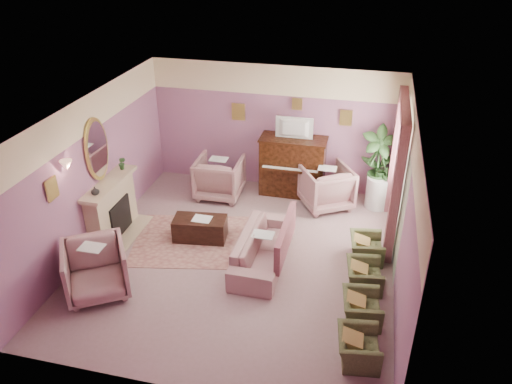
% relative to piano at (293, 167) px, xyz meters
% --- Properties ---
extents(floor, '(5.50, 6.00, 0.01)m').
position_rel_piano_xyz_m(floor, '(-0.50, -2.68, -0.65)').
color(floor, gray).
rests_on(floor, ground).
extents(ceiling, '(5.50, 6.00, 0.01)m').
position_rel_piano_xyz_m(ceiling, '(-0.50, -2.68, 2.15)').
color(ceiling, white).
rests_on(ceiling, wall_back).
extents(wall_back, '(5.50, 0.02, 2.80)m').
position_rel_piano_xyz_m(wall_back, '(-0.50, 0.32, 0.75)').
color(wall_back, slate).
rests_on(wall_back, floor).
extents(wall_front, '(5.50, 0.02, 2.80)m').
position_rel_piano_xyz_m(wall_front, '(-0.50, -5.68, 0.75)').
color(wall_front, slate).
rests_on(wall_front, floor).
extents(wall_left, '(0.02, 6.00, 2.80)m').
position_rel_piano_xyz_m(wall_left, '(-3.25, -2.68, 0.75)').
color(wall_left, slate).
rests_on(wall_left, floor).
extents(wall_right, '(0.02, 6.00, 2.80)m').
position_rel_piano_xyz_m(wall_right, '(2.25, -2.68, 0.75)').
color(wall_right, slate).
rests_on(wall_right, floor).
extents(picture_rail_band, '(5.50, 0.01, 0.65)m').
position_rel_piano_xyz_m(picture_rail_band, '(-0.50, 0.31, 1.82)').
color(picture_rail_band, '#FEEBBF').
rests_on(picture_rail_band, wall_back).
extents(stripe_panel, '(0.01, 3.00, 2.15)m').
position_rel_piano_xyz_m(stripe_panel, '(2.23, -1.38, 0.42)').
color(stripe_panel, '#B0BFA0').
rests_on(stripe_panel, wall_right).
extents(fireplace_surround, '(0.30, 1.40, 1.10)m').
position_rel_piano_xyz_m(fireplace_surround, '(-3.09, -2.48, -0.10)').
color(fireplace_surround, tan).
rests_on(fireplace_surround, floor).
extents(fireplace_inset, '(0.18, 0.72, 0.68)m').
position_rel_piano_xyz_m(fireplace_inset, '(-2.99, -2.48, -0.25)').
color(fireplace_inset, black).
rests_on(fireplace_inset, floor).
extents(fire_ember, '(0.06, 0.54, 0.10)m').
position_rel_piano_xyz_m(fire_ember, '(-2.95, -2.48, -0.43)').
color(fire_ember, orange).
rests_on(fire_ember, floor).
extents(mantel_shelf, '(0.40, 1.55, 0.07)m').
position_rel_piano_xyz_m(mantel_shelf, '(-3.06, -2.48, 0.47)').
color(mantel_shelf, tan).
rests_on(mantel_shelf, fireplace_surround).
extents(hearth, '(0.55, 1.50, 0.02)m').
position_rel_piano_xyz_m(hearth, '(-2.89, -2.48, -0.64)').
color(hearth, tan).
rests_on(hearth, floor).
extents(mirror_frame, '(0.04, 0.72, 1.20)m').
position_rel_piano_xyz_m(mirror_frame, '(-3.20, -2.48, 1.15)').
color(mirror_frame, '#D8C65D').
rests_on(mirror_frame, wall_left).
extents(mirror_glass, '(0.01, 0.60, 1.06)m').
position_rel_piano_xyz_m(mirror_glass, '(-3.17, -2.48, 1.15)').
color(mirror_glass, silver).
rests_on(mirror_glass, wall_left).
extents(sconce_shade, '(0.20, 0.20, 0.16)m').
position_rel_piano_xyz_m(sconce_shade, '(-3.12, -3.53, 1.33)').
color(sconce_shade, '#F2AD8C').
rests_on(sconce_shade, wall_left).
extents(piano, '(1.40, 0.60, 1.30)m').
position_rel_piano_xyz_m(piano, '(0.00, 0.00, 0.00)').
color(piano, black).
rests_on(piano, floor).
extents(piano_keyshelf, '(1.30, 0.12, 0.06)m').
position_rel_piano_xyz_m(piano_keyshelf, '(-0.00, -0.35, 0.07)').
color(piano_keyshelf, black).
rests_on(piano_keyshelf, piano).
extents(piano_keys, '(1.20, 0.08, 0.02)m').
position_rel_piano_xyz_m(piano_keys, '(0.00, -0.35, 0.11)').
color(piano_keys, white).
rests_on(piano_keys, piano).
extents(piano_top, '(1.45, 0.65, 0.04)m').
position_rel_piano_xyz_m(piano_top, '(0.00, 0.00, 0.66)').
color(piano_top, black).
rests_on(piano_top, piano).
extents(television, '(0.80, 0.12, 0.48)m').
position_rel_piano_xyz_m(television, '(0.00, -0.05, 0.95)').
color(television, black).
rests_on(television, piano).
extents(print_back_left, '(0.30, 0.03, 0.38)m').
position_rel_piano_xyz_m(print_back_left, '(-1.30, 0.28, 1.07)').
color(print_back_left, '#D8C65D').
rests_on(print_back_left, wall_back).
extents(print_back_right, '(0.26, 0.03, 0.34)m').
position_rel_piano_xyz_m(print_back_right, '(1.05, 0.28, 1.13)').
color(print_back_right, '#D8C65D').
rests_on(print_back_right, wall_back).
extents(print_back_mid, '(0.22, 0.03, 0.26)m').
position_rel_piano_xyz_m(print_back_mid, '(0.00, 0.28, 1.35)').
color(print_back_mid, '#D8C65D').
rests_on(print_back_mid, wall_back).
extents(print_left_wall, '(0.03, 0.28, 0.36)m').
position_rel_piano_xyz_m(print_left_wall, '(-3.21, -3.88, 1.07)').
color(print_left_wall, '#D8C65D').
rests_on(print_left_wall, wall_left).
extents(window_blind, '(0.03, 1.40, 1.80)m').
position_rel_piano_xyz_m(window_blind, '(2.20, -1.13, 1.05)').
color(window_blind, beige).
rests_on(window_blind, wall_right).
extents(curtain_left, '(0.16, 0.34, 2.60)m').
position_rel_piano_xyz_m(curtain_left, '(2.12, -2.05, 0.65)').
color(curtain_left, '#8B4853').
rests_on(curtain_left, floor).
extents(curtain_right, '(0.16, 0.34, 2.60)m').
position_rel_piano_xyz_m(curtain_right, '(2.12, -0.21, 0.65)').
color(curtain_right, '#8B4853').
rests_on(curtain_right, floor).
extents(pelmet, '(0.16, 2.20, 0.16)m').
position_rel_piano_xyz_m(pelmet, '(2.12, -1.13, 1.91)').
color(pelmet, '#8B4853').
rests_on(pelmet, wall_right).
extents(mantel_plant, '(0.16, 0.16, 0.28)m').
position_rel_piano_xyz_m(mantel_plant, '(-3.05, -1.93, 0.64)').
color(mantel_plant, '#284E23').
rests_on(mantel_plant, mantel_shelf).
extents(mantel_vase, '(0.16, 0.16, 0.16)m').
position_rel_piano_xyz_m(mantel_vase, '(-3.05, -2.98, 0.58)').
color(mantel_vase, '#FEEBBF').
rests_on(mantel_vase, mantel_shelf).
extents(area_rug, '(2.81, 2.26, 0.01)m').
position_rel_piano_xyz_m(area_rug, '(-1.38, -2.32, -0.64)').
color(area_rug, '#A06A62').
rests_on(area_rug, floor).
extents(coffee_table, '(1.06, 0.62, 0.45)m').
position_rel_piano_xyz_m(coffee_table, '(-1.40, -2.25, -0.43)').
color(coffee_table, black).
rests_on(coffee_table, floor).
extents(table_paper, '(0.35, 0.28, 0.01)m').
position_rel_piano_xyz_m(table_paper, '(-1.35, -2.25, -0.20)').
color(table_paper, white).
rests_on(table_paper, coffee_table).
extents(sofa, '(0.68, 2.03, 0.82)m').
position_rel_piano_xyz_m(sofa, '(-0.06, -2.69, -0.24)').
color(sofa, '#A77B7C').
rests_on(sofa, floor).
extents(sofa_throw, '(0.10, 1.54, 0.57)m').
position_rel_piano_xyz_m(sofa_throw, '(0.34, -2.69, -0.05)').
color(sofa_throw, '#8B4853').
rests_on(sofa_throw, sofa).
extents(floral_armchair_left, '(0.97, 0.97, 1.01)m').
position_rel_piano_xyz_m(floral_armchair_left, '(-1.54, -0.50, -0.15)').
color(floral_armchair_left, '#A77B7C').
rests_on(floral_armchair_left, floor).
extents(floral_armchair_right, '(0.97, 0.97, 1.01)m').
position_rel_piano_xyz_m(floral_armchair_right, '(0.80, -0.41, -0.15)').
color(floral_armchair_right, '#A77B7C').
rests_on(floral_armchair_right, floor).
extents(floral_armchair_front, '(0.97, 0.97, 1.01)m').
position_rel_piano_xyz_m(floral_armchair_front, '(-2.51, -4.14, -0.15)').
color(floral_armchair_front, '#A77B7C').
rests_on(floral_armchair_front, floor).
extents(olive_chair_a, '(0.48, 0.68, 0.59)m').
position_rel_piano_xyz_m(olive_chair_a, '(1.74, -4.61, -0.36)').
color(olive_chair_a, '#4E5531').
rests_on(olive_chair_a, floor).
extents(olive_chair_b, '(0.48, 0.68, 0.59)m').
position_rel_piano_xyz_m(olive_chair_b, '(1.74, -3.79, -0.36)').
color(olive_chair_b, '#4E5531').
rests_on(olive_chair_b, floor).
extents(olive_chair_c, '(0.48, 0.68, 0.59)m').
position_rel_piano_xyz_m(olive_chair_c, '(1.74, -2.97, -0.36)').
color(olive_chair_c, '#4E5531').
rests_on(olive_chair_c, floor).
extents(olive_chair_d, '(0.48, 0.68, 0.59)m').
position_rel_piano_xyz_m(olive_chair_d, '(1.74, -2.15, -0.36)').
color(olive_chair_d, '#4E5531').
rests_on(olive_chair_d, floor).
extents(side_table, '(0.52, 0.52, 0.70)m').
position_rel_piano_xyz_m(side_table, '(1.89, -0.18, -0.30)').
color(side_table, silver).
rests_on(side_table, floor).
extents(side_plant_big, '(0.30, 0.30, 0.34)m').
position_rel_piano_xyz_m(side_plant_big, '(1.89, -0.18, 0.22)').
color(side_plant_big, '#284E23').
rests_on(side_plant_big, side_table).
extents(side_plant_small, '(0.16, 0.16, 0.28)m').
position_rel_piano_xyz_m(side_plant_small, '(2.01, -0.28, 0.19)').
color(side_plant_small, '#284E23').
rests_on(side_plant_small, side_table).
extents(palm_pot, '(0.34, 0.34, 0.34)m').
position_rel_piano_xyz_m(palm_pot, '(1.81, -0.10, -0.48)').
color(palm_pot, '#AE513C').
rests_on(palm_pot, floor).
extents(palm_plant, '(0.76, 0.76, 1.44)m').
position_rel_piano_xyz_m(palm_plant, '(1.81, -0.10, 0.41)').
color(palm_plant, '#284E23').
rests_on(palm_plant, palm_pot).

